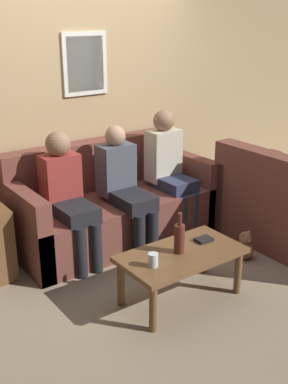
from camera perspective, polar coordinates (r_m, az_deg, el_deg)
ground_plane at (r=4.59m, az=-0.19°, el=-7.69°), size 16.00×16.00×0.00m
wall_back at (r=4.96m, az=-7.05°, el=10.30°), size 9.00×0.08×2.60m
couch_main at (r=4.85m, az=-3.86°, el=-1.80°), size 2.02×0.88×0.97m
coffee_table at (r=3.82m, az=4.43°, el=-7.96°), size 0.99×0.54×0.42m
wine_bottle at (r=3.73m, az=4.21°, el=-5.42°), size 0.08×0.08×0.33m
drinking_glass at (r=3.56m, az=1.08°, el=-8.06°), size 0.08×0.08×0.11m
book_stack at (r=3.98m, az=7.11°, el=-5.61°), size 0.14×0.11×0.03m
person_left at (r=4.34m, az=-9.06°, el=-0.07°), size 0.34×0.64×1.20m
person_middle at (r=4.56m, az=-2.35°, el=0.95°), size 0.34×0.66×1.18m
person_right at (r=4.95m, az=3.02°, el=3.10°), size 0.34×0.57×1.25m
teddy_bear at (r=4.62m, az=11.83°, el=-6.38°), size 0.17×0.17×0.27m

